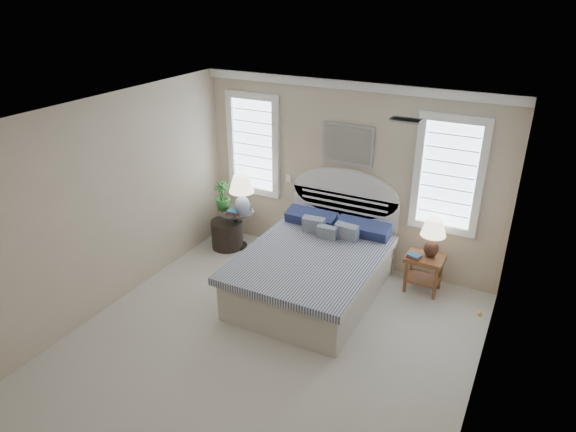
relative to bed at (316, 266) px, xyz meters
The scene contains 21 objects.
floor 1.51m from the bed, 90.00° to the right, with size 4.50×5.00×0.01m, color #BCB2A0.
ceiling 2.74m from the bed, 90.00° to the right, with size 4.50×5.00×0.01m, color white.
wall_back 1.42m from the bed, 90.00° to the left, with size 4.50×0.02×2.70m, color #C3AE92.
wall_left 2.85m from the bed, 147.06° to the right, with size 0.02×5.00×2.70m, color #C3AE92.
wall_right 2.85m from the bed, 32.94° to the right, with size 0.02×5.00×2.70m, color #C3AE92.
crown_molding 2.47m from the bed, 90.00° to the left, with size 4.50×0.08×0.12m, color white.
hvac_vent 2.67m from the bed, 28.73° to the right, with size 0.30×0.20×0.02m, color #B2B2B2.
switch_plate 1.59m from the bed, 132.76° to the left, with size 0.08×0.01×0.12m, color white.
window_left 2.22m from the bed, 146.59° to the left, with size 0.90×0.06×1.60m, color #C8E3FE.
window_right 2.12m from the bed, 36.14° to the left, with size 0.90×0.06×1.60m, color #C8E3FE.
painting 1.75m from the bed, 90.00° to the left, with size 0.74×0.04×0.58m, color silver.
closet_door 2.39m from the bed, ahead, with size 0.02×1.80×2.40m, color silver.
bed is the anchor object (origin of this frame).
side_table_left 1.75m from the bed, 160.26° to the left, with size 0.56×0.56×0.63m.
nightstand_right 1.47m from the bed, 28.03° to the left, with size 0.50×0.40×0.53m.
floor_pot 1.87m from the bed, 163.83° to the left, with size 0.50×0.50×0.45m, color black.
lamp_left 1.72m from the bed, 159.59° to the left, with size 0.46×0.46×0.63m.
lamp_right 1.61m from the bed, 28.52° to the left, with size 0.44×0.44×0.55m.
potted_plant 2.00m from the bed, 163.40° to the left, with size 0.25×0.25×0.44m, color #387D32.
books_left 1.71m from the bed, 163.21° to the left, with size 0.20×0.15×0.05m.
books_right 1.32m from the bed, 26.55° to the left, with size 0.21×0.18×0.05m.
Camera 1 is at (2.44, -4.05, 3.90)m, focal length 32.00 mm.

